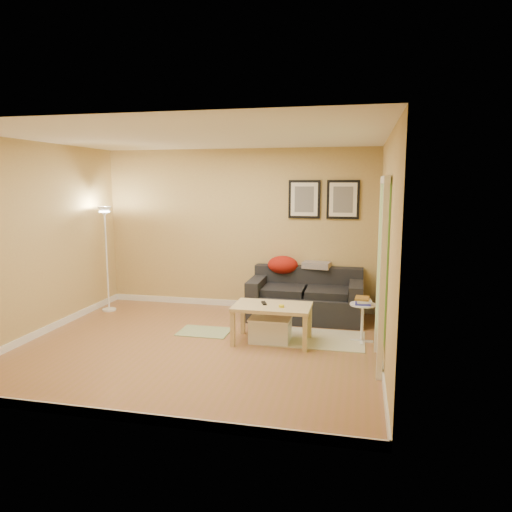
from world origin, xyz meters
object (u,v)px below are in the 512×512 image
Objects in this scene: sofa at (306,294)px; book_stack at (363,300)px; floor_lamp at (107,262)px; coffee_table at (272,324)px; storage_bin at (270,329)px; side_table at (362,323)px.

sofa is 1.25m from book_stack.
floor_lamp reaches higher than book_stack.
sofa reaches higher than coffee_table.
book_stack is at bearing -9.43° from floor_lamp.
coffee_table reaches higher than storage_bin.
sofa is 3.21m from floor_lamp.
floor_lamp reaches higher than storage_bin.
sofa is at bearing 141.39° from book_stack.
side_table is 4.11m from floor_lamp.
storage_bin is 1.20m from side_table.
sofa is 3.33× the size of side_table.
floor_lamp is (-2.88, 0.95, 0.55)m from coffee_table.
floor_lamp is at bearing 178.97° from book_stack.
coffee_table is 1.17m from side_table.
book_stack is (1.17, 0.26, 0.39)m from storage_bin.
floor_lamp reaches higher than sofa.
book_stack is (1.14, 0.29, 0.30)m from coffee_table.
floor_lamp is (-4.02, 0.69, 0.55)m from side_table.
side_table is (0.85, -0.92, -0.12)m from sofa.
storage_bin is 0.32× the size of floor_lamp.
floor_lamp is at bearing 161.96° from storage_bin.
coffee_table is 1.94× the size of side_table.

